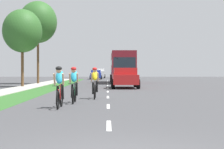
% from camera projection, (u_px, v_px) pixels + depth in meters
% --- Properties ---
extents(ground_plane, '(120.00, 120.00, 0.00)m').
position_uv_depth(ground_plane, '(108.00, 91.00, 25.84)').
color(ground_plane, '#424244').
extents(grass_verge, '(2.05, 70.00, 0.01)m').
position_uv_depth(grass_verge, '(39.00, 91.00, 25.78)').
color(grass_verge, '#2D6026').
rests_on(grass_verge, ground_plane).
extents(sidewalk_concrete, '(1.96, 70.00, 0.10)m').
position_uv_depth(sidewalk_concrete, '(10.00, 91.00, 25.75)').
color(sidewalk_concrete, '#B2ADA3').
rests_on(sidewalk_concrete, ground_plane).
extents(lane_markings_center, '(0.12, 52.71, 0.01)m').
position_uv_depth(lane_markings_center, '(108.00, 88.00, 29.84)').
color(lane_markings_center, white).
rests_on(lane_markings_center, ground_plane).
extents(cyclist_lead, '(0.42, 1.72, 1.58)m').
position_uv_depth(cyclist_lead, '(60.00, 87.00, 13.87)').
color(cyclist_lead, black).
rests_on(cyclist_lead, ground_plane).
extents(cyclist_trailing, '(0.42, 1.72, 1.58)m').
position_uv_depth(cyclist_trailing, '(74.00, 84.00, 16.04)').
color(cyclist_trailing, black).
rests_on(cyclist_trailing, ground_plane).
extents(cyclist_distant, '(0.42, 1.72, 1.58)m').
position_uv_depth(cyclist_distant, '(95.00, 83.00, 18.51)').
color(cyclist_distant, black).
rests_on(cyclist_distant, ground_plane).
extents(pickup_red, '(2.22, 5.10, 1.64)m').
position_uv_depth(pickup_red, '(125.00, 78.00, 29.94)').
color(pickup_red, red).
rests_on(pickup_red, ground_plane).
extents(bus_maroon, '(2.78, 11.60, 3.48)m').
position_uv_depth(bus_maroon, '(122.00, 66.00, 42.82)').
color(bus_maroon, maroon).
rests_on(bus_maroon, ground_plane).
extents(sedan_blue, '(1.98, 4.30, 1.52)m').
position_uv_depth(sedan_blue, '(96.00, 75.00, 61.18)').
color(sedan_blue, '#23389E').
rests_on(sedan_blue, ground_plane).
extents(suv_white, '(2.15, 4.70, 1.79)m').
position_uv_depth(suv_white, '(100.00, 73.00, 71.05)').
color(suv_white, silver).
rests_on(suv_white, ground_plane).
extents(street_tree_near, '(3.41, 3.41, 6.75)m').
position_uv_depth(street_tree_near, '(22.00, 31.00, 31.88)').
color(street_tree_near, brown).
rests_on(street_tree_near, ground_plane).
extents(street_tree_far, '(4.08, 4.08, 8.87)m').
position_uv_depth(street_tree_far, '(38.00, 22.00, 39.39)').
color(street_tree_far, brown).
rests_on(street_tree_far, ground_plane).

